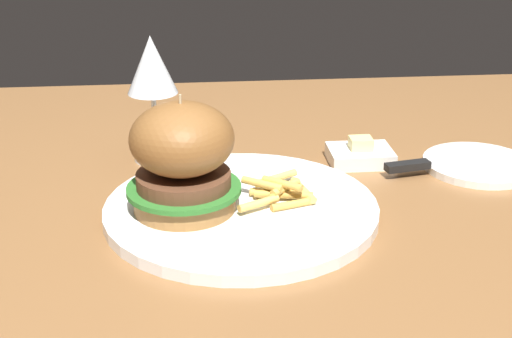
# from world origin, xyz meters

# --- Properties ---
(dining_table) EXTENTS (1.27, 0.94, 0.74)m
(dining_table) POSITION_xyz_m (0.00, 0.00, 0.66)
(dining_table) COLOR brown
(dining_table) RESTS_ON ground
(main_plate) EXTENTS (0.32, 0.32, 0.01)m
(main_plate) POSITION_xyz_m (-0.01, -0.09, 0.75)
(main_plate) COLOR white
(main_plate) RESTS_ON dining_table
(burger_sandwich) EXTENTS (0.13, 0.13, 0.13)m
(burger_sandwich) POSITION_xyz_m (-0.07, -0.10, 0.82)
(burger_sandwich) COLOR #9E6B38
(burger_sandwich) RESTS_ON main_plate
(fries_pile) EXTENTS (0.09, 0.11, 0.03)m
(fries_pile) POSITION_xyz_m (0.04, -0.08, 0.76)
(fries_pile) COLOR gold
(fries_pile) RESTS_ON main_plate
(wine_glass) EXTENTS (0.07, 0.07, 0.17)m
(wine_glass) POSITION_xyz_m (-0.11, 0.09, 0.87)
(wine_glass) COLOR silver
(wine_glass) RESTS_ON dining_table
(bread_plate) EXTENTS (0.15, 0.15, 0.01)m
(bread_plate) POSITION_xyz_m (0.32, 0.02, 0.74)
(bread_plate) COLOR white
(bread_plate) RESTS_ON dining_table
(table_knife) EXTENTS (0.21, 0.05, 0.01)m
(table_knife) POSITION_xyz_m (0.27, 0.01, 0.75)
(table_knife) COLOR silver
(table_knife) RESTS_ON bread_plate
(butter_dish) EXTENTS (0.09, 0.07, 0.04)m
(butter_dish) POSITION_xyz_m (0.17, 0.05, 0.75)
(butter_dish) COLOR white
(butter_dish) RESTS_ON dining_table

